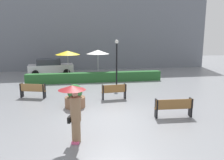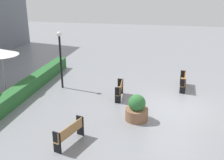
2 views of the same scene
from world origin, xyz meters
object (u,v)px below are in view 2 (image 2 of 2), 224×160
(bench_mid_center, at_px, (120,89))
(lamp_post, at_px, (60,54))
(bench_near_right, at_px, (184,80))
(patio_umbrella_white, at_px, (1,52))
(planter_pot, at_px, (137,109))
(bench_far_left, at_px, (70,132))

(bench_mid_center, xyz_separation_m, lamp_post, (0.88, 3.76, 1.63))
(bench_near_right, distance_m, patio_umbrella_white, 10.96)
(bench_near_right, bearing_deg, bench_mid_center, 121.62)
(bench_mid_center, height_order, patio_umbrella_white, patio_umbrella_white)
(bench_mid_center, relative_size, lamp_post, 0.44)
(bench_mid_center, relative_size, planter_pot, 1.20)
(bench_far_left, bearing_deg, lamp_post, 24.20)
(planter_pot, xyz_separation_m, patio_umbrella_white, (2.17, 8.18, 1.82))
(bench_mid_center, bearing_deg, bench_far_left, 166.68)
(planter_pot, bearing_deg, lamp_post, 56.95)
(lamp_post, bearing_deg, bench_mid_center, -103.16)
(planter_pot, bearing_deg, bench_mid_center, 27.20)
(planter_pot, distance_m, lamp_post, 6.15)
(bench_near_right, relative_size, patio_umbrella_white, 0.71)
(bench_mid_center, distance_m, bench_far_left, 5.04)
(bench_far_left, xyz_separation_m, planter_pot, (2.55, -2.37, 0.02))
(bench_near_right, bearing_deg, patio_umbrella_white, 102.73)
(planter_pot, relative_size, lamp_post, 0.36)
(planter_pot, distance_m, patio_umbrella_white, 8.66)
(bench_far_left, relative_size, patio_umbrella_white, 0.63)
(lamp_post, height_order, patio_umbrella_white, lamp_post)
(planter_pot, height_order, lamp_post, lamp_post)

